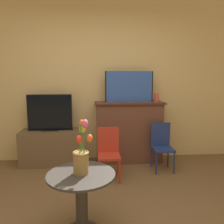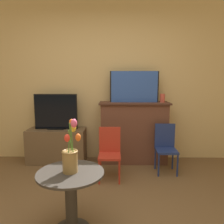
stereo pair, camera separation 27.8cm
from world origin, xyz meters
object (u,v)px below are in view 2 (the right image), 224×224
Objects in this scene: tv_monitor at (56,112)px; vase_tulips at (71,155)px; chair_red at (110,150)px; chair_blue at (166,145)px; painting at (134,87)px.

vase_tulips is (0.58, -1.69, -0.12)m from tv_monitor.
vase_tulips is (-0.31, -1.08, 0.32)m from chair_red.
chair_blue is at bearing 49.61° from vase_tulips.
painting is at bearing 1.53° from tv_monitor.
chair_red is at bearing -34.32° from tv_monitor.
chair_red is (0.89, -0.61, -0.44)m from tv_monitor.
painting reaches higher than vase_tulips.
chair_red is (-0.38, -0.64, -0.85)m from painting.
painting is at bearing 137.97° from chair_blue.
chair_blue is 1.50× the size of vase_tulips.
chair_red is 1.00× the size of chair_blue.
tv_monitor reaches higher than chair_blue.
painting reaches higher than chair_blue.
chair_red is 1.50× the size of vase_tulips.
vase_tulips is at bearing -111.75° from painting.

